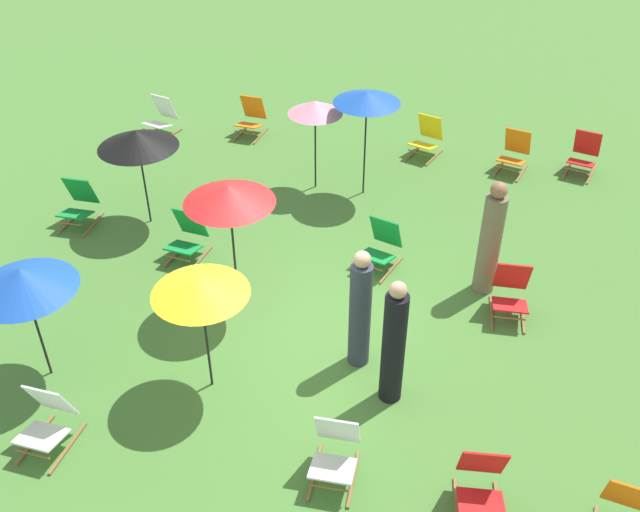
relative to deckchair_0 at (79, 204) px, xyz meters
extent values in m
plane|color=#477A33|center=(4.36, -1.75, -0.37)|extent=(40.00, 40.00, 0.00)
cube|color=olive|center=(-0.22, -0.06, -0.35)|extent=(0.07, 0.76, 0.04)
cube|color=olive|center=(0.22, -0.04, -0.35)|extent=(0.07, 0.76, 0.04)
cube|color=#148C38|center=(0.01, -0.15, -0.10)|extent=(0.50, 0.45, 0.13)
cube|color=#148C38|center=(-0.01, 0.15, 0.18)|extent=(0.49, 0.27, 0.57)
cylinder|color=olive|center=(0.02, -0.35, -0.17)|extent=(0.44, 0.05, 0.03)
cube|color=olive|center=(5.21, -3.91, -0.35)|extent=(0.09, 0.76, 0.04)
cube|color=olive|center=(5.65, -3.88, -0.35)|extent=(0.09, 0.76, 0.04)
cube|color=white|center=(5.44, -4.00, -0.10)|extent=(0.51, 0.46, 0.13)
cube|color=white|center=(5.42, -3.70, 0.18)|extent=(0.50, 0.28, 0.57)
cylinder|color=olive|center=(5.45, -4.20, -0.17)|extent=(0.44, 0.06, 0.03)
cube|color=olive|center=(1.43, 3.93, -0.35)|extent=(0.08, 0.76, 0.04)
cube|color=olive|center=(1.87, 3.91, -0.35)|extent=(0.08, 0.76, 0.04)
cube|color=orange|center=(1.64, 3.82, -0.10)|extent=(0.50, 0.46, 0.13)
cube|color=orange|center=(1.66, 4.12, 0.18)|extent=(0.49, 0.27, 0.57)
cylinder|color=olive|center=(1.63, 3.62, -0.17)|extent=(0.44, 0.05, 0.03)
cube|color=olive|center=(1.95, -0.46, -0.35)|extent=(0.11, 0.76, 0.04)
cube|color=olive|center=(2.38, -0.50, -0.35)|extent=(0.11, 0.76, 0.04)
cube|color=#148C38|center=(2.16, -0.58, -0.10)|extent=(0.52, 0.48, 0.13)
cube|color=#148C38|center=(2.18, -0.28, 0.18)|extent=(0.50, 0.29, 0.57)
cylinder|color=olive|center=(2.14, -0.78, -0.17)|extent=(0.44, 0.07, 0.03)
cube|color=olive|center=(5.08, 4.02, -0.35)|extent=(0.26, 0.74, 0.04)
cube|color=olive|center=(5.50, 3.89, -0.35)|extent=(0.26, 0.74, 0.04)
cube|color=yellow|center=(5.26, 3.86, -0.10)|extent=(0.59, 0.55, 0.13)
cube|color=yellow|center=(5.34, 4.15, 0.18)|extent=(0.53, 0.38, 0.57)
cylinder|color=olive|center=(5.20, 3.67, -0.17)|extent=(0.43, 0.15, 0.03)
cube|color=olive|center=(1.93, -4.34, -0.35)|extent=(0.05, 0.76, 0.04)
cube|color=olive|center=(2.37, -4.34, -0.35)|extent=(0.05, 0.76, 0.04)
cube|color=white|center=(2.14, -4.44, -0.10)|extent=(0.49, 0.44, 0.13)
cube|color=white|center=(2.15, -4.14, 0.18)|extent=(0.48, 0.25, 0.57)
cylinder|color=olive|center=(2.14, -4.64, -0.17)|extent=(0.44, 0.03, 0.03)
cube|color=olive|center=(6.80, -3.96, -0.35)|extent=(0.15, 0.76, 0.04)
cube|color=olive|center=(7.23, -3.89, -0.35)|extent=(0.15, 0.76, 0.04)
cube|color=red|center=(7.03, -4.02, -0.10)|extent=(0.54, 0.50, 0.13)
cube|color=red|center=(6.98, -3.73, 0.18)|extent=(0.51, 0.32, 0.57)
cube|color=olive|center=(8.04, 4.08, -0.35)|extent=(0.21, 0.75, 0.04)
cube|color=olive|center=(8.47, 3.98, -0.35)|extent=(0.21, 0.75, 0.04)
cube|color=red|center=(8.23, 3.93, -0.10)|extent=(0.57, 0.53, 0.13)
cube|color=red|center=(8.30, 4.22, 0.18)|extent=(0.52, 0.35, 0.57)
cylinder|color=olive|center=(8.19, 3.74, -0.17)|extent=(0.43, 0.13, 0.03)
cube|color=orange|center=(8.44, -3.75, 0.18)|extent=(0.51, 0.31, 0.57)
cube|color=olive|center=(6.93, -0.60, -0.35)|extent=(0.11, 0.76, 0.04)
cube|color=olive|center=(7.37, -0.56, -0.35)|extent=(0.11, 0.76, 0.04)
cube|color=red|center=(7.16, -0.68, -0.10)|extent=(0.52, 0.47, 0.13)
cube|color=red|center=(7.13, -0.38, 0.18)|extent=(0.50, 0.29, 0.57)
cylinder|color=olive|center=(7.17, -0.88, -0.17)|extent=(0.44, 0.07, 0.03)
cube|color=olive|center=(-0.38, 3.51, -0.35)|extent=(0.22, 0.75, 0.04)
cube|color=olive|center=(0.04, 3.40, -0.35)|extent=(0.22, 0.75, 0.04)
cube|color=white|center=(-0.19, 3.36, -0.10)|extent=(0.57, 0.54, 0.13)
cube|color=white|center=(-0.12, 3.65, 0.18)|extent=(0.53, 0.36, 0.57)
cylinder|color=olive|center=(-0.24, 3.16, -0.17)|extent=(0.43, 0.14, 0.03)
cube|color=olive|center=(4.93, 0.14, -0.35)|extent=(0.24, 0.74, 0.04)
cube|color=olive|center=(5.35, 0.02, -0.35)|extent=(0.24, 0.74, 0.04)
cube|color=#148C38|center=(5.11, -0.02, -0.10)|extent=(0.58, 0.55, 0.13)
cube|color=#148C38|center=(5.20, 0.27, 0.18)|extent=(0.53, 0.37, 0.57)
cylinder|color=olive|center=(5.06, -0.21, -0.17)|extent=(0.43, 0.15, 0.03)
cube|color=olive|center=(6.77, 3.81, -0.35)|extent=(0.21, 0.75, 0.04)
cube|color=olive|center=(7.20, 3.71, -0.35)|extent=(0.21, 0.75, 0.04)
cube|color=orange|center=(6.96, 3.66, -0.10)|extent=(0.57, 0.53, 0.13)
cube|color=orange|center=(7.03, 3.96, 0.18)|extent=(0.52, 0.35, 0.57)
cylinder|color=olive|center=(6.91, 3.47, -0.17)|extent=(0.43, 0.13, 0.03)
cylinder|color=black|center=(4.42, 2.24, 0.60)|extent=(0.03, 0.03, 1.93)
cone|color=#194CB2|center=(4.42, 2.24, 1.48)|extent=(1.15, 1.15, 0.20)
cylinder|color=black|center=(3.58, -2.94, 0.47)|extent=(0.03, 0.03, 1.67)
cone|color=yellow|center=(3.58, -2.94, 1.22)|extent=(1.16, 1.16, 0.21)
cylinder|color=black|center=(1.10, 0.35, 0.47)|extent=(0.03, 0.03, 1.67)
cone|color=black|center=(1.10, 0.35, 1.19)|extent=(1.30, 1.30, 0.29)
cylinder|color=black|center=(3.52, 2.22, 0.47)|extent=(0.03, 0.03, 1.67)
cone|color=pink|center=(3.52, 2.22, 1.21)|extent=(0.96, 0.96, 0.23)
cylinder|color=black|center=(3.34, -1.35, 0.61)|extent=(0.03, 0.03, 1.97)
cone|color=red|center=(3.34, -1.35, 1.50)|extent=(1.23, 1.23, 0.25)
cylinder|color=black|center=(1.48, -3.30, 0.46)|extent=(0.03, 0.03, 1.66)
cone|color=#194CB2|center=(1.48, -3.30, 1.17)|extent=(1.27, 1.27, 0.30)
cylinder|color=#72664C|center=(6.75, -0.04, 0.43)|extent=(0.45, 0.45, 1.60)
sphere|color=#936647|center=(6.75, -0.04, 1.34)|extent=(0.24, 0.24, 0.24)
cylinder|color=#333847|center=(5.29, -2.02, 0.41)|extent=(0.39, 0.39, 1.56)
sphere|color=tan|center=(5.29, -2.02, 1.28)|extent=(0.21, 0.21, 0.21)
cylinder|color=black|center=(5.81, -2.54, 0.43)|extent=(0.37, 0.37, 1.60)
sphere|color=tan|center=(5.81, -2.54, 1.32)|extent=(0.21, 0.21, 0.21)
camera|label=1|loc=(6.58, -8.70, 6.24)|focal=39.59mm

